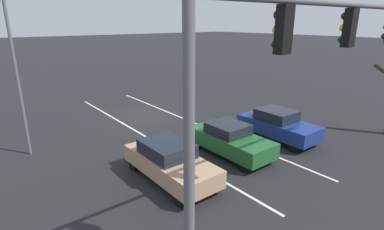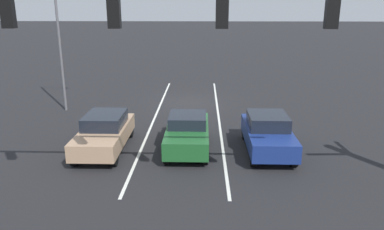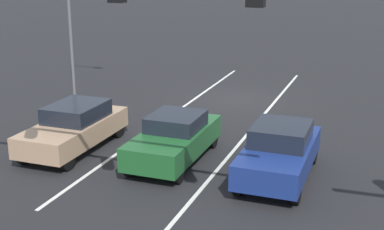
% 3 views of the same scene
% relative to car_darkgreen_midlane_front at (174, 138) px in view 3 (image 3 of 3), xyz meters
% --- Properties ---
extents(ground_plane, '(240.00, 240.00, 0.00)m').
position_rel_car_darkgreen_midlane_front_xyz_m(ground_plane, '(0.24, -8.06, -0.76)').
color(ground_plane, black).
extents(lane_stripe_left_divider, '(0.12, 18.61, 0.01)m').
position_rel_car_darkgreen_midlane_front_xyz_m(lane_stripe_left_divider, '(-1.55, -4.75, -0.75)').
color(lane_stripe_left_divider, silver).
rests_on(lane_stripe_left_divider, ground_plane).
extents(lane_stripe_center_divider, '(0.12, 18.61, 0.01)m').
position_rel_car_darkgreen_midlane_front_xyz_m(lane_stripe_center_divider, '(2.02, -4.75, -0.75)').
color(lane_stripe_center_divider, silver).
rests_on(lane_stripe_center_divider, ground_plane).
extents(car_darkgreen_midlane_front, '(1.80, 4.30, 1.51)m').
position_rel_car_darkgreen_midlane_front_xyz_m(car_darkgreen_midlane_front, '(0.00, 0.00, 0.00)').
color(car_darkgreen_midlane_front, '#1E5928').
rests_on(car_darkgreen_midlane_front, ground_plane).
extents(car_tan_rightlane_front, '(1.82, 4.46, 1.55)m').
position_rel_car_darkgreen_midlane_front_xyz_m(car_tan_rightlane_front, '(3.57, 0.20, 0.03)').
color(car_tan_rightlane_front, tan).
rests_on(car_tan_rightlane_front, ground_plane).
extents(car_navy_leftlane_front, '(1.83, 4.28, 1.61)m').
position_rel_car_darkgreen_midlane_front_xyz_m(car_navy_leftlane_front, '(-3.42, 0.20, 0.06)').
color(car_navy_leftlane_front, navy).
rests_on(car_navy_leftlane_front, ground_plane).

